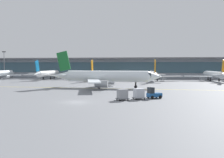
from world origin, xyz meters
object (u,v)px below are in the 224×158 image
gate_airplane_3 (153,75)px  cargo_dolly_trailing (122,94)px  gate_airplane_2 (96,74)px  gate_airplane_4 (214,75)px  baggage_tug (153,94)px  gate_airplane_1 (48,74)px  taxiing_regional_jet (106,77)px  cargo_dolly_lead (139,93)px  apron_light_mast_0 (4,63)px

gate_airplane_3 → cargo_dolly_trailing: bearing=170.3°
gate_airplane_2 → gate_airplane_4: bearing=-91.5°
gate_airplane_2 → baggage_tug: 57.66m
baggage_tug → cargo_dolly_trailing: baggage_tug is taller
gate_airplane_1 → gate_airplane_2: (21.45, -1.80, 0.00)m
baggage_tug → cargo_dolly_trailing: bearing=-180.0°
gate_airplane_1 → baggage_tug: size_ratio=8.27×
gate_airplane_3 → cargo_dolly_trailing: gate_airplane_3 is taller
taxiing_regional_jet → cargo_dolly_lead: bearing=-63.9°
taxiing_regional_jet → cargo_dolly_trailing: taxiing_regional_jet is taller
gate_airplane_2 → gate_airplane_3: size_ratio=1.00×
gate_airplane_2 → cargo_dolly_trailing: size_ratio=9.34×
baggage_tug → gate_airplane_2: bearing=83.1°
taxiing_regional_jet → cargo_dolly_trailing: size_ratio=11.66×
taxiing_regional_jet → gate_airplane_4: bearing=45.0°
baggage_tug → cargo_dolly_lead: baggage_tug is taller
gate_airplane_1 → cargo_dolly_lead: (40.63, -56.62, -1.37)m
cargo_dolly_trailing → gate_airplane_1: bearing=93.9°
gate_airplane_3 → cargo_dolly_trailing: 55.28m
gate_airplane_1 → gate_airplane_4: bearing=-88.8°
cargo_dolly_trailing → baggage_tug: bearing=0.0°
cargo_dolly_trailing → apron_light_mast_0: bearing=103.8°
gate_airplane_4 → apron_light_mast_0: apron_light_mast_0 is taller
gate_airplane_4 → cargo_dolly_trailing: size_ratio=9.35×
gate_airplane_1 → gate_airplane_3: same height
gate_airplane_2 → cargo_dolly_trailing: 58.73m
apron_light_mast_0 → gate_airplane_4: bearing=-7.8°
gate_airplane_3 → cargo_dolly_lead: bearing=173.1°
gate_airplane_3 → apron_light_mast_0: (-71.29, 14.97, 4.63)m
baggage_tug → taxiing_regional_jet: bearing=92.3°
gate_airplane_2 → taxiing_regional_jet: 34.68m
gate_airplane_3 → taxiing_regional_jet: taxiing_regional_jet is taller
gate_airplane_1 → apron_light_mast_0: (-27.19, 11.69, 4.63)m
gate_airplane_1 → apron_light_mast_0: bearing=69.0°
gate_airplane_2 → cargo_dolly_lead: (19.18, -54.82, -1.37)m
gate_airplane_2 → apron_light_mast_0: bearing=72.3°
gate_airplane_1 → gate_airplane_4: size_ratio=1.00×
baggage_tug → cargo_dolly_trailing: (-5.43, -3.03, 0.16)m
gate_airplane_2 → cargo_dolly_lead: 58.09m
cargo_dolly_lead → apron_light_mast_0: apron_light_mast_0 is taller
taxiing_regional_jet → cargo_dolly_lead: taxiing_regional_jet is taller
gate_airplane_1 → cargo_dolly_trailing: 69.41m
gate_airplane_4 → cargo_dolly_lead: gate_airplane_4 is taller
gate_airplane_1 → gate_airplane_3: bearing=-92.0°
baggage_tug → cargo_dolly_lead: 3.00m
gate_airplane_2 → apron_light_mast_0: 50.70m
baggage_tug → cargo_dolly_trailing: 6.22m
apron_light_mast_0 → cargo_dolly_lead: bearing=-45.2°
gate_airplane_4 → cargo_dolly_lead: size_ratio=9.35×
gate_airplane_2 → apron_light_mast_0: size_ratio=1.91×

